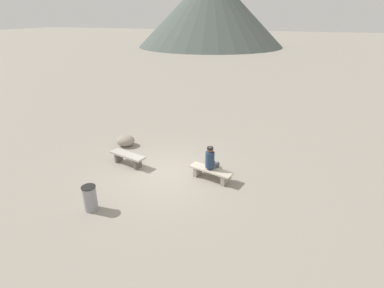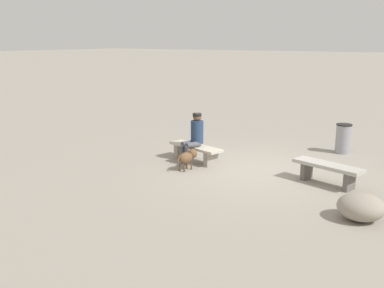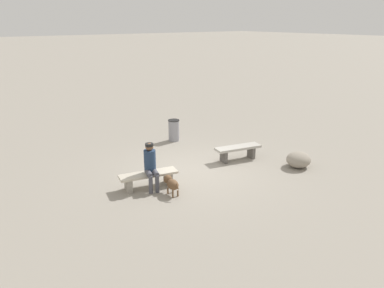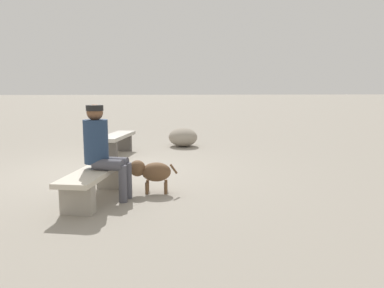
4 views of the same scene
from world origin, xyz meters
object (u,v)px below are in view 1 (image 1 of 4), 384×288
at_px(dog, 210,162).
at_px(boulder, 126,141).
at_px(seated_person, 211,160).
at_px(trash_bin, 90,198).
at_px(bench_left, 128,157).
at_px(bench_right, 211,172).

distance_m(dog, boulder, 4.37).
bearing_deg(seated_person, trash_bin, -115.08).
bearing_deg(trash_bin, bench_left, 99.61).
relative_size(bench_right, trash_bin, 2.04).
bearing_deg(seated_person, bench_left, -160.03).
relative_size(bench_left, bench_right, 0.96).
distance_m(bench_left, boulder, 1.95).
relative_size(dog, trash_bin, 0.84).
height_order(bench_right, trash_bin, trash_bin).
distance_m(trash_bin, boulder, 4.88).
bearing_deg(bench_left, bench_right, 14.06).
xyz_separation_m(bench_left, trash_bin, (0.51, -2.99, 0.06)).
distance_m(bench_right, seated_person, 0.45).
height_order(bench_left, dog, dog).
distance_m(seated_person, dog, 0.81).
bearing_deg(trash_bin, seated_person, 46.92).
distance_m(bench_left, seated_person, 3.44).
relative_size(bench_right, dog, 2.42).
bearing_deg(dog, bench_left, -71.55).
xyz_separation_m(bench_right, boulder, (-4.55, 1.58, -0.04)).
bearing_deg(dog, bench_right, 23.99).
distance_m(bench_right, trash_bin, 4.22).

